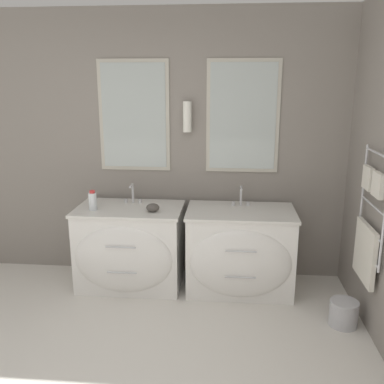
{
  "coord_description": "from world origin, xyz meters",
  "views": [
    {
      "loc": [
        0.67,
        -1.88,
        1.93
      ],
      "look_at": [
        0.36,
        1.57,
        1.03
      ],
      "focal_mm": 40.0,
      "sensor_mm": 36.0,
      "label": 1
    }
  ],
  "objects": [
    {
      "name": "toiletry_bottle",
      "position": [
        -0.58,
        1.8,
        0.86
      ],
      "size": [
        0.07,
        0.07,
        0.18
      ],
      "color": "silver",
      "rests_on": "vanity_left"
    },
    {
      "name": "amenity_bowl",
      "position": [
        -0.02,
        1.8,
        0.82
      ],
      "size": [
        0.12,
        0.12,
        0.07
      ],
      "color": "#4C4742",
      "rests_on": "vanity_left"
    },
    {
      "name": "vanity_left",
      "position": [
        -0.26,
        1.86,
        0.4
      ],
      "size": [
        1.0,
        0.69,
        0.78
      ],
      "color": "white",
      "rests_on": "ground_plane"
    },
    {
      "name": "waste_bin",
      "position": [
        1.62,
        1.33,
        0.11
      ],
      "size": [
        0.23,
        0.23,
        0.21
      ],
      "color": "#B7B7BC",
      "rests_on": "ground_plane"
    },
    {
      "name": "faucet_right",
      "position": [
        0.78,
        2.05,
        0.87
      ],
      "size": [
        0.17,
        0.12,
        0.19
      ],
      "color": "silver",
      "rests_on": "vanity_right"
    },
    {
      "name": "vanity_right",
      "position": [
        0.78,
        1.86,
        0.4
      ],
      "size": [
        1.0,
        0.69,
        0.78
      ],
      "color": "white",
      "rests_on": "ground_plane"
    },
    {
      "name": "faucet_left",
      "position": [
        -0.26,
        2.05,
        0.87
      ],
      "size": [
        0.17,
        0.12,
        0.19
      ],
      "color": "silver",
      "rests_on": "vanity_left"
    },
    {
      "name": "wall_back",
      "position": [
        0.01,
        2.27,
        1.31
      ],
      "size": [
        5.18,
        0.16,
        2.6
      ],
      "color": "gray",
      "rests_on": "ground_plane"
    }
  ]
}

